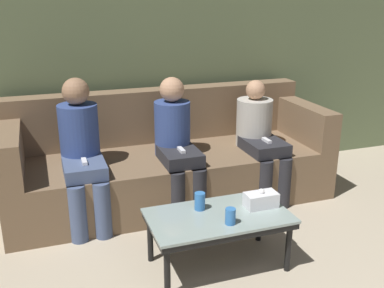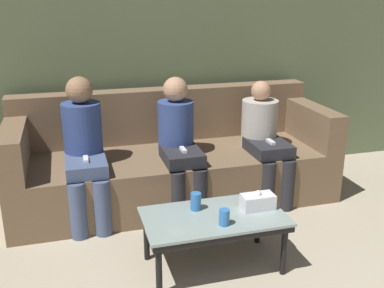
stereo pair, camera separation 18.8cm
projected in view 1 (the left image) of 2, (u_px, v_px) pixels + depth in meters
wall_back at (151, 45)px, 4.18m from camera, size 12.00×0.06×2.60m
couch at (169, 162)px, 4.00m from camera, size 2.76×0.97×0.93m
coffee_table at (218, 220)px, 2.95m from camera, size 0.93×0.51×0.38m
cup_near_left at (200, 201)px, 2.99m from camera, size 0.07×0.07×0.12m
cup_near_right at (230, 216)px, 2.80m from camera, size 0.07×0.07×0.10m
tissue_box at (261, 200)px, 3.03m from camera, size 0.22×0.12×0.13m
seated_person_left_end at (82, 149)px, 3.47m from camera, size 0.31×0.64×1.15m
seated_person_mid_left at (176, 141)px, 3.72m from camera, size 0.31×0.62×1.11m
seated_person_mid_right at (260, 136)px, 3.96m from camera, size 0.32×0.64×1.04m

